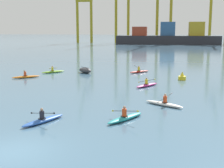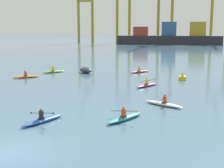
{
  "view_description": "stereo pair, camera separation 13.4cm",
  "coord_description": "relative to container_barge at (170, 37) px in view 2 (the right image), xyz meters",
  "views": [
    {
      "loc": [
        6.93,
        -13.13,
        5.76
      ],
      "look_at": [
        2.12,
        16.2,
        0.6
      ],
      "focal_mm": 49.79,
      "sensor_mm": 36.0,
      "label": 1
    },
    {
      "loc": [
        7.06,
        -13.11,
        5.76
      ],
      "look_at": [
        2.12,
        16.2,
        0.6
      ],
      "focal_mm": 49.79,
      "sensor_mm": 36.0,
      "label": 2
    }
  ],
  "objects": [
    {
      "name": "gantry_crane_west",
      "position": [
        -38.33,
        9.5,
        13.0
      ],
      "size": [
        7.76,
        17.23,
        34.88
      ],
      "color": "olive",
      "rests_on": "ground"
    },
    {
      "name": "kayak_teal",
      "position": [
        -4.43,
        -112.57,
        -2.85
      ],
      "size": [
        2.32,
        3.2,
        0.95
      ],
      "color": "teal",
      "rests_on": "ground"
    },
    {
      "name": "capsized_dinghy",
      "position": [
        -12.56,
        -90.97,
        -2.67
      ],
      "size": [
        2.62,
        2.61,
        0.76
      ],
      "color": "#38383D",
      "rests_on": "ground"
    },
    {
      "name": "kayak_blue",
      "position": [
        -9.5,
        -113.93,
        -2.85
      ],
      "size": [
        2.06,
        3.32,
        0.95
      ],
      "color": "#2856B2",
      "rests_on": "ground"
    },
    {
      "name": "gantry_crane_east",
      "position": [
        21.56,
        13.05,
        14.33
      ],
      "size": [
        8.04,
        15.23,
        35.41
      ],
      "color": "olive",
      "rests_on": "ground"
    },
    {
      "name": "channel_buoy",
      "position": [
        0.18,
        -95.06,
        -2.66
      ],
      "size": [
        0.9,
        0.9,
        1.0
      ],
      "color": "yellow",
      "rests_on": "ground"
    },
    {
      "name": "ground_plane",
      "position": [
        -9.05,
        -118.8,
        -3.02
      ],
      "size": [
        800.0,
        800.0,
        0.0
      ],
      "primitive_type": "plane",
      "color": "#476B84"
    },
    {
      "name": "kayak_lime",
      "position": [
        -16.96,
        -91.52,
        -2.85
      ],
      "size": [
        2.75,
        2.9,
        0.95
      ],
      "color": "#7ABC2D",
      "rests_on": "ground"
    },
    {
      "name": "container_barge",
      "position": [
        0.0,
        0.0,
        0.0
      ],
      "size": [
        41.95,
        8.83,
        9.1
      ],
      "color": "#28282D",
      "rests_on": "ground"
    },
    {
      "name": "kayak_white",
      "position": [
        -1.93,
        -108.2,
        -2.85
      ],
      "size": [
        3.14,
        2.42,
        0.95
      ],
      "color": "silver",
      "rests_on": "ground"
    },
    {
      "name": "kayak_red",
      "position": [
        -5.28,
        -89.45,
        -2.85
      ],
      "size": [
        2.76,
        2.9,
        0.98
      ],
      "color": "red",
      "rests_on": "ground"
    },
    {
      "name": "gantry_crane_west_mid",
      "position": [
        -21.1,
        12.01,
        16.28
      ],
      "size": [
        6.89,
        19.87,
        37.38
      ],
      "color": "olive",
      "rests_on": "ground"
    },
    {
      "name": "kayak_magenta",
      "position": [
        -3.68,
        -100.07,
        -2.85
      ],
      "size": [
        2.41,
        3.15,
        0.95
      ],
      "color": "#C13384",
      "rests_on": "ground"
    },
    {
      "name": "kayak_orange",
      "position": [
        -18.61,
        -96.56,
        -2.85
      ],
      "size": [
        3.06,
        2.54,
        0.95
      ],
      "color": "orange",
      "rests_on": "ground"
    }
  ]
}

